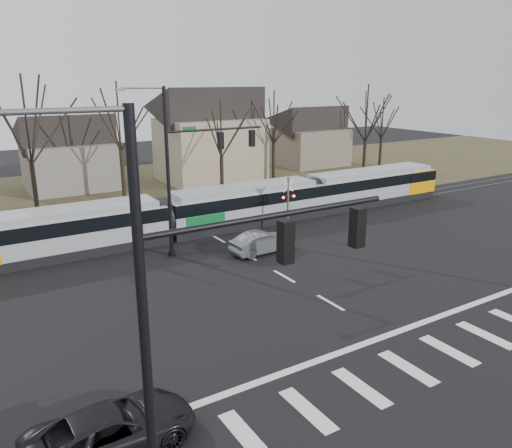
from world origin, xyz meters
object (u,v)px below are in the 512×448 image
sedan (262,242)px  rail_crossing_signal (288,206)px  tram (243,204)px  suv (112,429)px

sedan → rail_crossing_signal: size_ratio=1.07×
tram → sedan: tram is taller
rail_crossing_signal → tram: bearing=119.5°
sedan → suv: size_ratio=0.83×
sedan → rail_crossing_signal: bearing=-57.6°
tram → rail_crossing_signal: 3.69m
sedan → suv: (-13.11, -12.40, 0.01)m
rail_crossing_signal → suv: bearing=-138.2°
sedan → tram: bearing=-22.6°
sedan → rail_crossing_signal: rail_crossing_signal is taller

